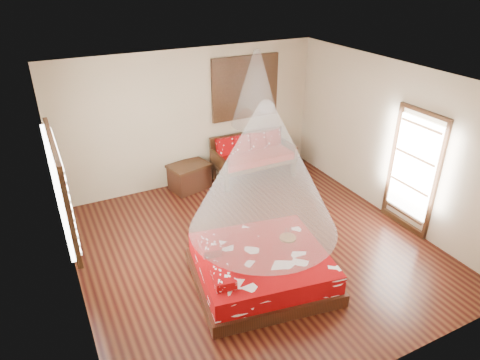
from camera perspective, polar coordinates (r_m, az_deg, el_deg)
name	(u,v)px	position (r m, az deg, el deg)	size (l,w,h in m)	color
room	(256,172)	(6.51, 2.16, 1.02)	(5.54, 5.54, 2.84)	black
bed	(261,268)	(6.42, 2.76, -11.59)	(2.19, 2.04, 0.63)	black
daybed	(252,154)	(9.30, 1.64, 3.47)	(1.75, 0.78, 0.94)	black
storage_chest	(189,176)	(8.94, -6.77, 0.49)	(0.90, 0.74, 0.54)	black
shutter_panel	(245,88)	(9.12, 0.73, 12.19)	(1.52, 0.06, 1.32)	black
window_left	(62,188)	(5.89, -22.59, -0.94)	(0.10, 1.74, 1.34)	black
glazed_door	(413,172)	(7.84, 22.04, 1.00)	(0.08, 1.02, 2.16)	black
wine_tray	(288,236)	(6.58, 6.41, -7.39)	(0.25, 0.25, 0.21)	brown
mosquito_net_main	(264,170)	(5.57, 3.27, 1.36)	(2.06, 2.06, 1.80)	white
mosquito_net_daybed	(256,88)	(8.70, 2.18, 12.10)	(1.01, 1.01, 1.50)	white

